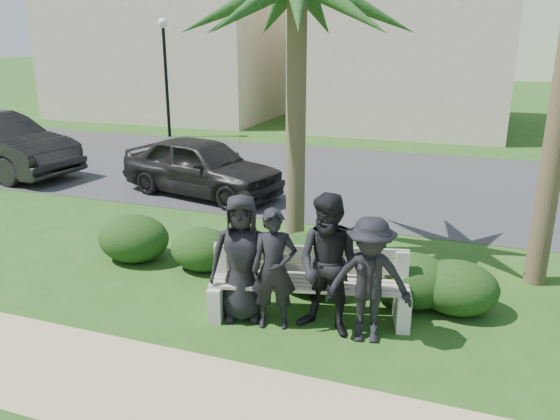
# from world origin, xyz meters

# --- Properties ---
(ground) EXTENTS (160.00, 160.00, 0.00)m
(ground) POSITION_xyz_m (0.00, 0.00, 0.00)
(ground) COLOR #1F5017
(ground) RESTS_ON ground
(footpath) EXTENTS (30.00, 1.60, 0.01)m
(footpath) POSITION_xyz_m (0.00, -1.80, 0.00)
(footpath) COLOR tan
(footpath) RESTS_ON ground
(asphalt_street) EXTENTS (160.00, 8.00, 0.01)m
(asphalt_street) POSITION_xyz_m (0.00, 8.00, 0.00)
(asphalt_street) COLOR #2D2D30
(asphalt_street) RESTS_ON ground
(stucco_bldg_left) EXTENTS (10.40, 8.40, 7.30)m
(stucco_bldg_left) POSITION_xyz_m (-12.00, 18.00, 3.66)
(stucco_bldg_left) COLOR #C6B194
(stucco_bldg_left) RESTS_ON ground
(stucco_bldg_right) EXTENTS (8.40, 8.40, 7.30)m
(stucco_bldg_right) POSITION_xyz_m (-1.00, 18.00, 3.66)
(stucco_bldg_right) COLOR #C6B194
(stucco_bldg_right) RESTS_ON ground
(street_lamp) EXTENTS (0.36, 0.36, 4.29)m
(street_lamp) POSITION_xyz_m (-9.00, 12.00, 2.94)
(street_lamp) COLOR black
(street_lamp) RESTS_ON ground
(park_bench) EXTENTS (2.77, 1.21, 0.92)m
(park_bench) POSITION_xyz_m (0.08, 0.32, 0.42)
(park_bench) COLOR gray
(park_bench) RESTS_ON ground
(man_a) EXTENTS (0.97, 0.79, 1.72)m
(man_a) POSITION_xyz_m (-0.77, 0.03, 0.86)
(man_a) COLOR black
(man_a) RESTS_ON ground
(man_b) EXTENTS (0.68, 0.55, 1.60)m
(man_b) POSITION_xyz_m (-0.29, -0.05, 0.80)
(man_b) COLOR black
(man_b) RESTS_ON ground
(man_c) EXTENTS (0.98, 0.81, 1.84)m
(man_c) POSITION_xyz_m (0.43, 0.03, 0.92)
(man_c) COLOR black
(man_c) RESTS_ON ground
(man_d) EXTENTS (1.14, 0.79, 1.62)m
(man_d) POSITION_xyz_m (0.92, 0.01, 0.81)
(man_d) COLOR black
(man_d) RESTS_ON ground
(hedge_a) EXTENTS (1.24, 1.02, 0.81)m
(hedge_a) POSITION_xyz_m (-3.32, 1.27, 0.40)
(hedge_a) COLOR black
(hedge_a) RESTS_ON ground
(hedge_b) EXTENTS (1.08, 0.89, 0.70)m
(hedge_b) POSITION_xyz_m (-2.04, 1.32, 0.35)
(hedge_b) COLOR black
(hedge_b) RESTS_ON ground
(hedge_c) EXTENTS (1.37, 1.13, 0.89)m
(hedge_c) POSITION_xyz_m (-0.15, 1.22, 0.45)
(hedge_c) COLOR black
(hedge_c) RESTS_ON ground
(hedge_d) EXTENTS (1.19, 0.98, 0.78)m
(hedge_d) POSITION_xyz_m (1.31, 1.18, 0.39)
(hedge_d) COLOR black
(hedge_d) RESTS_ON ground
(hedge_e) EXTENTS (1.14, 0.94, 0.74)m
(hedge_e) POSITION_xyz_m (1.93, 1.19, 0.37)
(hedge_e) COLOR black
(hedge_e) RESTS_ON ground
(car_a) EXTENTS (4.34, 2.49, 1.39)m
(car_a) POSITION_xyz_m (-4.10, 5.26, 0.69)
(car_a) COLOR black
(car_a) RESTS_ON ground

